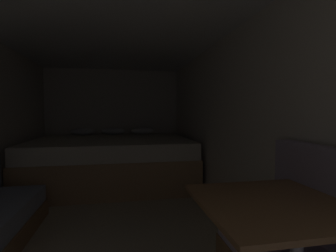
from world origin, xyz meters
The scene contains 6 objects.
ground_plane centered at (0.00, 1.98, 0.00)m, with size 7.40×7.40×0.00m, color beige.
wall_back centered at (0.00, 4.71, 1.03)m, with size 2.76×0.05×2.06m, color beige.
wall_right centered at (1.35, 1.98, 1.03)m, with size 0.05×5.40×2.06m, color beige.
ceiling_slab centered at (0.00, 1.98, 2.09)m, with size 2.76×5.40×0.05m, color white.
bed centered at (0.00, 3.68, 0.38)m, with size 2.54×1.92×0.89m.
dinette_table centered at (0.85, 0.45, 0.66)m, with size 0.69×0.70×0.76m.
Camera 1 is at (0.13, -0.62, 1.19)m, focal length 26.89 mm.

